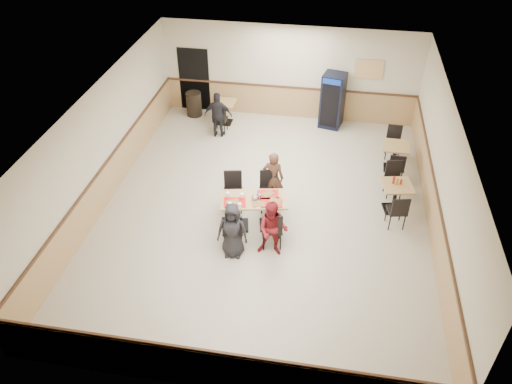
% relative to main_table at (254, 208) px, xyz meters
% --- Properties ---
extents(ground, '(10.00, 10.00, 0.00)m').
position_rel_main_table_xyz_m(ground, '(0.15, 0.65, -0.55)').
color(ground, beige).
rests_on(ground, ground).
extents(room_shell, '(10.00, 10.00, 10.00)m').
position_rel_main_table_xyz_m(room_shell, '(1.93, 3.19, 0.03)').
color(room_shell, silver).
rests_on(room_shell, ground).
extents(main_table, '(1.66, 1.06, 0.83)m').
position_rel_main_table_xyz_m(main_table, '(0.00, 0.00, 0.00)').
color(main_table, black).
rests_on(main_table, ground).
extents(main_chairs, '(1.69, 2.04, 1.05)m').
position_rel_main_table_xyz_m(main_chairs, '(-0.05, -0.01, -0.03)').
color(main_chairs, black).
rests_on(main_chairs, ground).
extents(diner_woman_left, '(0.69, 0.47, 1.38)m').
position_rel_main_table_xyz_m(diner_woman_left, '(-0.30, -1.01, 0.14)').
color(diner_woman_left, black).
rests_on(diner_woman_left, ground).
extents(diner_woman_right, '(0.69, 0.55, 1.40)m').
position_rel_main_table_xyz_m(diner_woman_right, '(0.56, -0.84, 0.15)').
color(diner_woman_right, maroon).
rests_on(diner_woman_right, ground).
extents(diner_man_opposite, '(0.54, 0.36, 1.47)m').
position_rel_main_table_xyz_m(diner_man_opposite, '(0.30, 1.01, 0.19)').
color(diner_man_opposite, '#543424').
rests_on(diner_man_opposite, ground).
extents(lone_diner, '(0.86, 0.41, 1.43)m').
position_rel_main_table_xyz_m(lone_diner, '(-1.79, 4.01, 0.17)').
color(lone_diner, black).
rests_on(lone_diner, ground).
extents(tabletop_clutter, '(1.37, 0.86, 0.12)m').
position_rel_main_table_xyz_m(tabletop_clutter, '(0.02, -0.06, 0.30)').
color(tabletop_clutter, red).
rests_on(tabletop_clutter, main_table).
extents(side_table_near, '(0.84, 0.84, 0.76)m').
position_rel_main_table_xyz_m(side_table_near, '(3.32, 1.20, -0.04)').
color(side_table_near, black).
rests_on(side_table_near, ground).
extents(side_table_near_chair_south, '(0.52, 0.52, 0.97)m').
position_rel_main_table_xyz_m(side_table_near_chair_south, '(3.32, 0.59, -0.07)').
color(side_table_near_chair_south, black).
rests_on(side_table_near_chair_south, ground).
extents(side_table_near_chair_north, '(0.52, 0.52, 0.97)m').
position_rel_main_table_xyz_m(side_table_near_chair_north, '(3.32, 1.81, -0.07)').
color(side_table_near_chair_north, black).
rests_on(side_table_near_chair_north, ground).
extents(side_table_far, '(0.73, 0.73, 0.76)m').
position_rel_main_table_xyz_m(side_table_far, '(3.39, 3.05, -0.04)').
color(side_table_far, black).
rests_on(side_table_far, ground).
extents(side_table_far_chair_south, '(0.46, 0.46, 0.97)m').
position_rel_main_table_xyz_m(side_table_far_chair_south, '(3.39, 2.44, -0.06)').
color(side_table_far_chair_south, black).
rests_on(side_table_far_chair_south, ground).
extents(side_table_far_chair_north, '(0.46, 0.46, 0.97)m').
position_rel_main_table_xyz_m(side_table_far_chair_north, '(3.39, 3.67, -0.06)').
color(side_table_far_chair_north, black).
rests_on(side_table_far_chair_north, ground).
extents(condiment_caddy, '(0.23, 0.06, 0.20)m').
position_rel_main_table_xyz_m(condiment_caddy, '(3.29, 1.25, 0.30)').
color(condiment_caddy, '#AE210C').
rests_on(condiment_caddy, side_table_near).
extents(back_table, '(0.70, 0.70, 0.74)m').
position_rel_main_table_xyz_m(back_table, '(-1.79, 4.85, -0.06)').
color(back_table, black).
rests_on(back_table, ground).
extents(back_table_chair_lone, '(0.44, 0.44, 0.93)m').
position_rel_main_table_xyz_m(back_table_chair_lone, '(-1.79, 4.26, -0.08)').
color(back_table_chair_lone, black).
rests_on(back_table_chair_lone, ground).
extents(pepsi_cooler, '(0.78, 0.79, 1.74)m').
position_rel_main_table_xyz_m(pepsi_cooler, '(1.56, 5.24, 0.32)').
color(pepsi_cooler, black).
rests_on(pepsi_cooler, ground).
extents(trash_bin, '(0.50, 0.50, 0.79)m').
position_rel_main_table_xyz_m(trash_bin, '(-2.89, 5.20, -0.15)').
color(trash_bin, black).
rests_on(trash_bin, ground).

